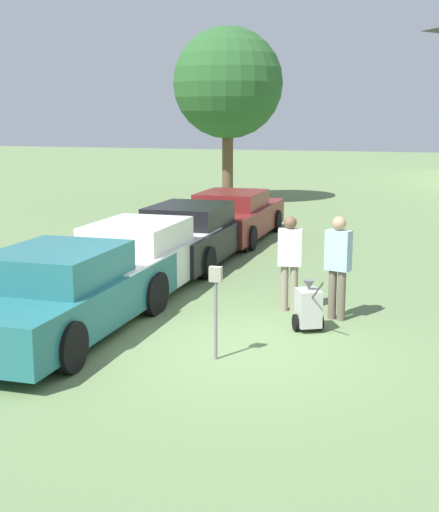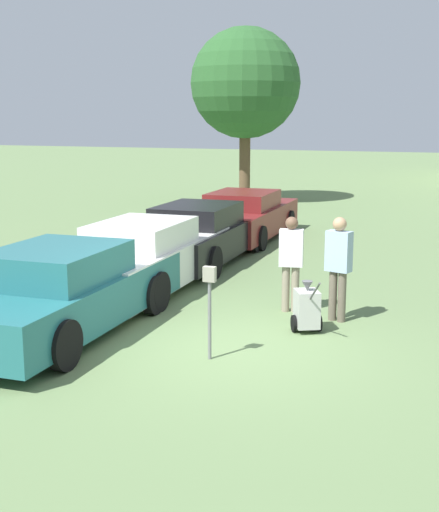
{
  "view_description": "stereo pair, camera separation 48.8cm",
  "coord_description": "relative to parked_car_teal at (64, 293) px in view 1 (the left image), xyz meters",
  "views": [
    {
      "loc": [
        3.01,
        -9.77,
        3.47
      ],
      "look_at": [
        -0.64,
        1.6,
        1.1
      ],
      "focal_mm": 50.0,
      "sensor_mm": 36.0,
      "label": 1
    },
    {
      "loc": [
        3.47,
        -9.61,
        3.47
      ],
      "look_at": [
        -0.64,
        1.6,
        1.1
      ],
      "focal_mm": 50.0,
      "sensor_mm": 36.0,
      "label": 2
    }
  ],
  "objects": [
    {
      "name": "shade_tree",
      "position": [
        -2.73,
        17.69,
        4.0
      ],
      "size": [
        4.33,
        4.33,
        6.86
      ],
      "color": "brown",
      "rests_on": "ground_plane"
    },
    {
      "name": "parked_car_black",
      "position": [
        -0.0,
        5.95,
        -0.01
      ],
      "size": [
        2.07,
        5.22,
        1.4
      ],
      "rotation": [
        0.0,
        0.0,
        0.02
      ],
      "color": "black",
      "rests_on": "ground_plane"
    },
    {
      "name": "parked_car_maroon",
      "position": [
        -0.0,
        9.39,
        -0.03
      ],
      "size": [
        2.1,
        5.13,
        1.36
      ],
      "rotation": [
        0.0,
        0.0,
        0.02
      ],
      "color": "maroon",
      "rests_on": "ground_plane"
    },
    {
      "name": "person_supervisor",
      "position": [
        4.04,
        2.15,
        0.36
      ],
      "size": [
        0.46,
        0.33,
        1.8
      ],
      "rotation": [
        0.0,
        0.0,
        2.86
      ],
      "color": "#665B4C",
      "rests_on": "ground_plane"
    },
    {
      "name": "parking_meter",
      "position": [
        2.69,
        -0.42,
        0.28
      ],
      "size": [
        0.18,
        0.09,
        1.37
      ],
      "color": "slate",
      "rests_on": "ground_plane"
    },
    {
      "name": "parked_car_white",
      "position": [
        -0.0,
        3.02,
        -0.0
      ],
      "size": [
        2.02,
        5.29,
        1.42
      ],
      "rotation": [
        0.0,
        0.0,
        0.02
      ],
      "color": "silver",
      "rests_on": "ground_plane"
    },
    {
      "name": "equipment_cart",
      "position": [
        3.69,
        1.37,
        -0.28
      ],
      "size": [
        0.64,
        0.97,
        1.0
      ],
      "rotation": [
        0.0,
        0.0,
        0.47
      ],
      "color": "#B2B2AD",
      "rests_on": "ground_plane"
    },
    {
      "name": "person_worker",
      "position": [
        3.14,
        2.45,
        0.31
      ],
      "size": [
        0.45,
        0.29,
        1.72
      ],
      "rotation": [
        0.0,
        0.0,
        3.32
      ],
      "color": "gray",
      "rests_on": "ground_plane"
    },
    {
      "name": "parked_car_teal",
      "position": [
        0.0,
        0.0,
        0.0
      ],
      "size": [
        2.15,
        5.2,
        1.43
      ],
      "rotation": [
        0.0,
        0.0,
        0.02
      ],
      "color": "#23666B",
      "rests_on": "ground_plane"
    },
    {
      "name": "ground_plane",
      "position": [
        2.73,
        0.02,
        -0.67
      ],
      "size": [
        120.0,
        120.0,
        0.0
      ],
      "primitive_type": "plane",
      "color": "#607A4C"
    }
  ]
}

